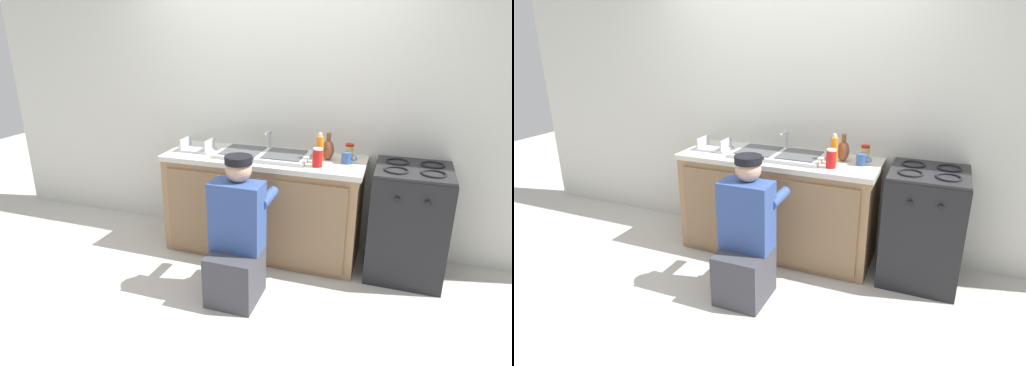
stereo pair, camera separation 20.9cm
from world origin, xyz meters
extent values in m
plane|color=beige|center=(0.00, 0.00, 0.00)|extent=(12.00, 12.00, 0.00)
cube|color=silver|center=(0.00, 0.65, 1.25)|extent=(6.00, 0.10, 2.50)
cube|color=#997551|center=(0.00, 0.30, 0.43)|extent=(1.70, 0.60, 0.86)
cube|color=#866747|center=(-0.41, -0.01, 0.43)|extent=(0.75, 0.02, 0.76)
cube|color=#866747|center=(0.41, -0.01, 0.43)|extent=(0.75, 0.02, 0.76)
cube|color=beige|center=(0.00, 0.30, 0.88)|extent=(1.74, 0.62, 0.04)
cube|color=silver|center=(0.00, 0.30, 0.92)|extent=(0.80, 0.44, 0.03)
cube|color=#4C4F51|center=(-0.19, 0.30, 0.94)|extent=(0.33, 0.35, 0.01)
cube|color=#4C4F51|center=(0.19, 0.30, 0.94)|extent=(0.33, 0.35, 0.01)
cylinder|color=#B7BABF|center=(0.00, 0.49, 0.99)|extent=(0.02, 0.02, 0.18)
cylinder|color=#B7BABF|center=(0.00, 0.41, 1.08)|extent=(0.02, 0.16, 0.02)
cube|color=black|center=(1.24, 0.30, 0.45)|extent=(0.59, 0.60, 0.90)
cube|color=#262628|center=(1.24, 0.30, 0.91)|extent=(0.58, 0.59, 0.02)
torus|color=black|center=(1.11, 0.18, 0.93)|extent=(0.19, 0.19, 0.02)
torus|color=black|center=(1.37, 0.18, 0.93)|extent=(0.19, 0.19, 0.02)
torus|color=black|center=(1.11, 0.42, 0.93)|extent=(0.19, 0.19, 0.02)
torus|color=black|center=(1.37, 0.42, 0.93)|extent=(0.19, 0.19, 0.02)
cylinder|color=black|center=(1.14, -0.01, 0.77)|extent=(0.04, 0.02, 0.04)
cylinder|color=black|center=(1.34, -0.01, 0.77)|extent=(0.04, 0.02, 0.04)
cube|color=#3F3F47|center=(0.05, -0.51, 0.20)|extent=(0.36, 0.40, 0.40)
cube|color=#334C8C|center=(0.05, -0.45, 0.66)|extent=(0.38, 0.22, 0.52)
sphere|color=tan|center=(0.05, -0.41, 1.01)|extent=(0.19, 0.19, 0.19)
cylinder|color=black|center=(0.05, -0.41, 1.08)|extent=(0.20, 0.20, 0.06)
cube|color=black|center=(0.05, -0.33, 1.06)|extent=(0.13, 0.09, 0.02)
cylinder|color=#334C8C|center=(-0.12, -0.25, 0.75)|extent=(0.08, 0.30, 0.08)
cylinder|color=#334C8C|center=(0.22, -0.25, 0.75)|extent=(0.08, 0.30, 0.08)
ellipsoid|color=brown|center=(0.55, 0.37, 0.99)|extent=(0.10, 0.10, 0.17)
cylinder|color=brown|center=(0.55, 0.37, 1.10)|extent=(0.04, 0.04, 0.06)
cylinder|color=#DBB760|center=(0.71, 0.47, 0.96)|extent=(0.07, 0.07, 0.11)
cylinder|color=#B21E19|center=(0.71, 0.47, 1.02)|extent=(0.07, 0.07, 0.02)
cylinder|color=#335699|center=(0.71, 0.32, 0.95)|extent=(0.08, 0.08, 0.09)
torus|color=#335699|center=(0.77, 0.32, 0.96)|extent=(0.06, 0.01, 0.06)
cube|color=#B2B7BC|center=(-0.62, 0.28, 0.91)|extent=(0.28, 0.22, 0.02)
cube|color=#B2B7BC|center=(-0.74, 0.28, 0.96)|extent=(0.01, 0.21, 0.10)
cube|color=#B2B7BC|center=(-0.50, 0.28, 0.96)|extent=(0.01, 0.21, 0.10)
cylinder|color=red|center=(0.50, 0.15, 0.97)|extent=(0.08, 0.08, 0.14)
cylinder|color=white|center=(0.50, 0.15, 1.05)|extent=(0.08, 0.08, 0.01)
cylinder|color=orange|center=(0.49, 0.27, 1.01)|extent=(0.06, 0.06, 0.22)
cylinder|color=white|center=(0.49, 0.27, 1.14)|extent=(0.03, 0.03, 0.03)
camera|label=1|loc=(1.11, -3.10, 1.94)|focal=30.00mm
camera|label=2|loc=(1.30, -3.02, 1.94)|focal=30.00mm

